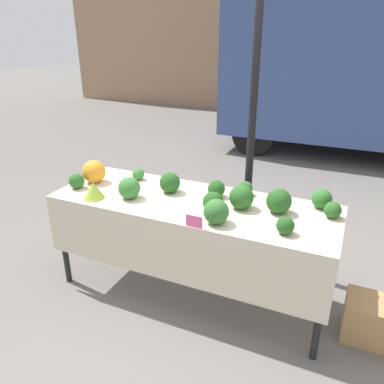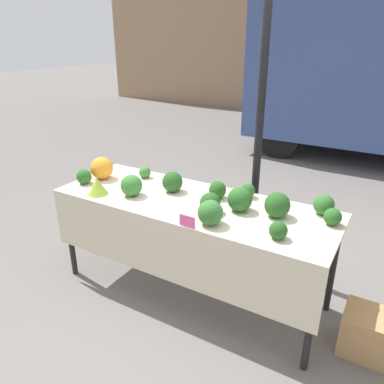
% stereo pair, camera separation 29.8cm
% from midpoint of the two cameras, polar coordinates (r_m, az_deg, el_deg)
% --- Properties ---
extents(ground_plane, '(40.00, 40.00, 0.00)m').
position_cam_midpoint_polar(ground_plane, '(3.47, -2.54, -14.72)').
color(ground_plane, slate).
extents(tent_pole, '(0.07, 0.07, 2.41)m').
position_cam_midpoint_polar(tent_pole, '(3.44, 6.49, 7.37)').
color(tent_pole, black).
rests_on(tent_pole, ground_plane).
extents(parked_truck, '(4.39, 2.27, 2.63)m').
position_cam_midpoint_polar(parked_truck, '(7.64, 20.91, 16.12)').
color(parked_truck, '#384C84').
rests_on(parked_truck, ground_plane).
extents(market_table, '(2.31, 0.82, 0.87)m').
position_cam_midpoint_polar(market_table, '(3.01, -3.38, -3.78)').
color(market_table, beige).
rests_on(market_table, ground_plane).
extents(orange_cauliflower, '(0.21, 0.21, 0.21)m').
position_cam_midpoint_polar(orange_cauliflower, '(3.51, -17.11, 2.94)').
color(orange_cauliflower, orange).
rests_on(orange_cauliflower, market_table).
extents(romanesco_head, '(0.18, 0.18, 0.14)m').
position_cam_midpoint_polar(romanesco_head, '(3.18, -17.39, 0.18)').
color(romanesco_head, '#93B238').
rests_on(romanesco_head, market_table).
extents(broccoli_head_0, '(0.14, 0.14, 0.14)m').
position_cam_midpoint_polar(broccoli_head_0, '(3.06, 0.96, 0.44)').
color(broccoli_head_0, '#23511E').
rests_on(broccoli_head_0, market_table).
extents(broccoli_head_1, '(0.18, 0.18, 0.18)m').
position_cam_midpoint_polar(broccoli_head_1, '(3.16, -6.10, 1.36)').
color(broccoli_head_1, '#23511E').
rests_on(broccoli_head_1, market_table).
extents(broccoli_head_2, '(0.16, 0.16, 0.16)m').
position_cam_midpoint_polar(broccoli_head_2, '(2.81, 0.18, -1.59)').
color(broccoli_head_2, '#23511E').
rests_on(broccoli_head_2, market_table).
extents(broccoli_head_3, '(0.19, 0.19, 0.19)m').
position_cam_midpoint_polar(broccoli_head_3, '(2.86, 4.60, -0.85)').
color(broccoli_head_3, '#285B23').
rests_on(broccoli_head_3, market_table).
extents(broccoli_head_4, '(0.18, 0.18, 0.18)m').
position_cam_midpoint_polar(broccoli_head_4, '(3.10, -12.28, 0.55)').
color(broccoli_head_4, '#387533').
rests_on(broccoli_head_4, market_table).
extents(broccoli_head_5, '(0.12, 0.12, 0.12)m').
position_cam_midpoint_polar(broccoli_head_5, '(2.55, 10.82, -5.14)').
color(broccoli_head_5, '#23511E').
rests_on(broccoli_head_5, market_table).
extents(broccoli_head_6, '(0.11, 0.11, 0.11)m').
position_cam_midpoint_polar(broccoli_head_6, '(3.50, -10.63, 2.66)').
color(broccoli_head_6, '#387533').
rests_on(broccoli_head_6, market_table).
extents(broccoli_head_7, '(0.12, 0.12, 0.12)m').
position_cam_midpoint_polar(broccoli_head_7, '(3.12, 5.49, 0.52)').
color(broccoli_head_7, '#285B23').
rests_on(broccoli_head_7, market_table).
extents(broccoli_head_8, '(0.13, 0.13, 0.13)m').
position_cam_midpoint_polar(broccoli_head_8, '(2.86, 17.90, -2.70)').
color(broccoli_head_8, '#285B23').
rests_on(broccoli_head_8, market_table).
extents(broccoli_head_9, '(0.13, 0.13, 0.13)m').
position_cam_midpoint_polar(broccoli_head_9, '(3.44, -19.58, 1.53)').
color(broccoli_head_9, '#285B23').
rests_on(broccoli_head_9, market_table).
extents(broccoli_head_10, '(0.15, 0.15, 0.15)m').
position_cam_midpoint_polar(broccoli_head_10, '(2.99, 16.52, -1.06)').
color(broccoli_head_10, '#2D6628').
rests_on(broccoli_head_10, market_table).
extents(broccoli_head_11, '(0.18, 0.18, 0.18)m').
position_cam_midpoint_polar(broccoli_head_11, '(2.63, 0.48, -3.09)').
color(broccoli_head_11, '#336B2D').
rests_on(broccoli_head_11, market_table).
extents(broccoli_head_12, '(0.19, 0.19, 0.19)m').
position_cam_midpoint_polar(broccoli_head_12, '(2.83, 10.19, -1.44)').
color(broccoli_head_12, '#23511E').
rests_on(broccoli_head_12, market_table).
extents(price_sign, '(0.12, 0.01, 0.09)m').
position_cam_midpoint_polar(price_sign, '(2.60, -2.98, -4.58)').
color(price_sign, '#F45B9E').
rests_on(price_sign, market_table).
extents(produce_crate, '(0.38, 0.31, 0.32)m').
position_cam_midpoint_polar(produce_crate, '(3.16, 23.12, -17.56)').
color(produce_crate, tan).
rests_on(produce_crate, ground_plane).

